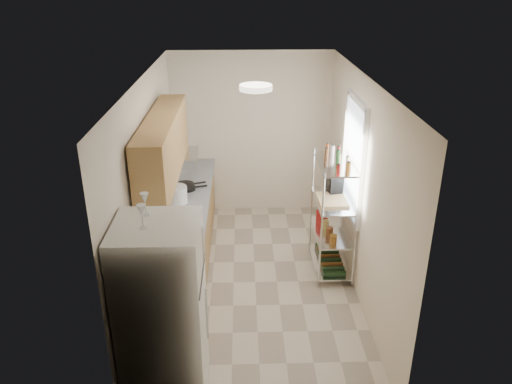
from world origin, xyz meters
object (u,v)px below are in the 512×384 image
Objects in this scene: frying_pan_large at (185,185)px; cutting_board at (332,200)px; espresso_machine at (334,182)px; refrigerator at (163,313)px; rice_cooker at (176,195)px.

cutting_board reaches higher than frying_pan_large.
espresso_machine is at bearing 78.23° from cutting_board.
refrigerator is 2.80m from frying_pan_large.
espresso_machine reaches higher than frying_pan_large.
rice_cooker is 2.05m from espresso_machine.
frying_pan_large is at bearing 84.50° from rice_cooker.
cutting_board is 1.48× the size of espresso_machine.
espresso_machine is at bearing 0.63° from rice_cooker.
refrigerator is at bearing -132.38° from cutting_board.
cutting_board is (1.93, -0.78, 0.10)m from frying_pan_large.
frying_pan_large is 0.59× the size of cutting_board.
frying_pan_large is at bearing 153.30° from espresso_machine.
espresso_machine reaches higher than rice_cooker.
espresso_machine is (2.04, 0.02, 0.15)m from rice_cooker.
refrigerator is 6.57× the size of frying_pan_large.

